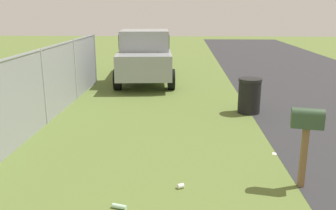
{
  "coord_description": "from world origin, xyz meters",
  "views": [
    {
      "loc": [
        0.15,
        0.7,
        2.87
      ],
      "look_at": [
        6.63,
        0.99,
        1.13
      ],
      "focal_mm": 38.27,
      "sensor_mm": 36.0,
      "label": 1
    }
  ],
  "objects": [
    {
      "name": "trash_bin",
      "position": [
        10.11,
        -1.17,
        0.5
      ],
      "size": [
        0.66,
        0.66,
        0.99
      ],
      "color": "black",
      "rests_on": "ground"
    },
    {
      "name": "litter_bottle_midfield_a",
      "position": [
        4.86,
        1.63,
        0.04
      ],
      "size": [
        0.13,
        0.23,
        0.07
      ],
      "primitive_type": "cylinder",
      "rotation": [
        0.0,
        1.57,
        4.43
      ],
      "color": "#B2D8BF",
      "rests_on": "ground"
    },
    {
      "name": "pickup_truck",
      "position": [
        14.64,
        2.26,
        1.11
      ],
      "size": [
        5.61,
        2.56,
        2.09
      ],
      "rotation": [
        0.0,
        0.0,
        3.22
      ],
      "color": "#93999E",
      "rests_on": "ground"
    },
    {
      "name": "fence_section",
      "position": [
        7.5,
        4.23,
        1.04
      ],
      "size": [
        13.52,
        0.07,
        1.94
      ],
      "color": "#9EA3A8",
      "rests_on": "ground"
    },
    {
      "name": "litter_wrapper_midfield_b",
      "position": [
        7.08,
        -1.19,
        0.0
      ],
      "size": [
        0.14,
        0.11,
        0.01
      ],
      "primitive_type": "cube",
      "rotation": [
        0.0,
        0.0,
        6.0
      ],
      "color": "silver",
      "rests_on": "ground"
    },
    {
      "name": "litter_cup_by_mailbox",
      "position": [
        5.53,
        0.73,
        0.04
      ],
      "size": [
        0.12,
        0.13,
        0.08
      ],
      "primitive_type": "cylinder",
      "rotation": [
        0.0,
        1.57,
        2.03
      ],
      "color": "white",
      "rests_on": "ground"
    },
    {
      "name": "mailbox",
      "position": [
        5.68,
        -1.28,
        1.09
      ],
      "size": [
        0.3,
        0.53,
        1.36
      ],
      "rotation": [
        0.0,
        0.0,
        -0.21
      ],
      "color": "brown",
      "rests_on": "ground"
    }
  ]
}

